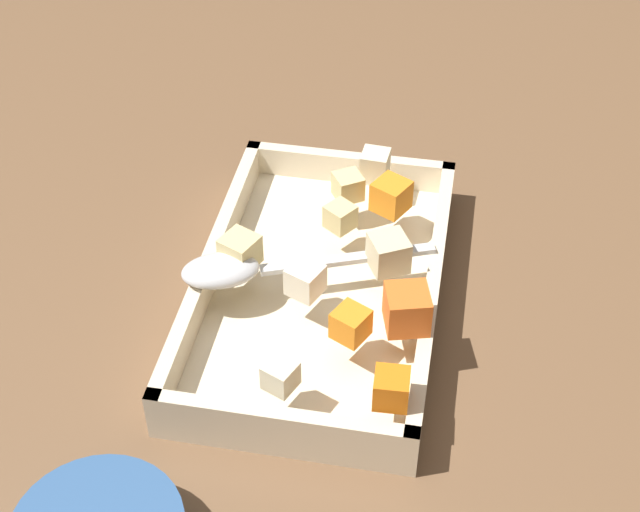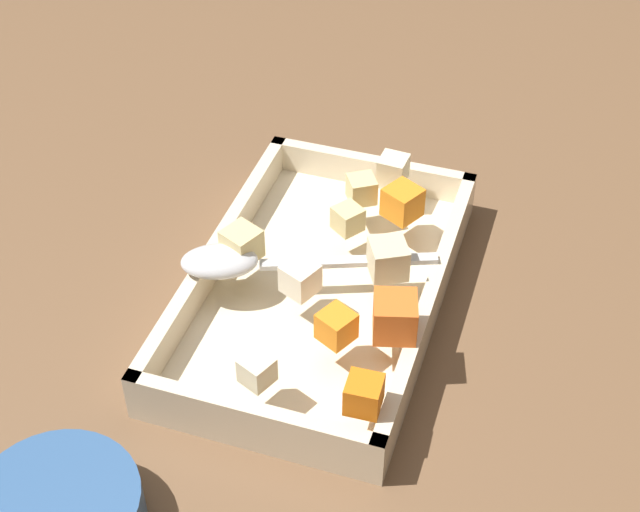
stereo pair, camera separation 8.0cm
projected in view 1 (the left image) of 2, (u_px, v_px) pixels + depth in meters
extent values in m
plane|color=brown|center=(331.00, 297.00, 0.84)|extent=(4.00, 4.00, 0.00)
cube|color=beige|center=(320.00, 297.00, 0.83)|extent=(0.34, 0.20, 0.01)
cube|color=beige|center=(212.00, 264.00, 0.83)|extent=(0.34, 0.01, 0.03)
cube|color=beige|center=(432.00, 292.00, 0.80)|extent=(0.34, 0.01, 0.03)
cube|color=beige|center=(350.00, 167.00, 0.93)|extent=(0.01, 0.20, 0.03)
cube|color=beige|center=(280.00, 426.00, 0.70)|extent=(0.01, 0.20, 0.03)
cube|color=orange|center=(391.00, 388.00, 0.69)|extent=(0.03, 0.03, 0.03)
cube|color=orange|center=(407.00, 309.00, 0.74)|extent=(0.04, 0.04, 0.03)
cube|color=orange|center=(391.00, 196.00, 0.85)|extent=(0.04, 0.04, 0.03)
cube|color=orange|center=(351.00, 324.00, 0.74)|extent=(0.03, 0.03, 0.02)
cube|color=#E0CC89|center=(337.00, 216.00, 0.84)|extent=(0.03, 0.03, 0.02)
cube|color=beige|center=(375.00, 164.00, 0.89)|extent=(0.03, 0.03, 0.03)
cube|color=#E0CC89|center=(240.00, 251.00, 0.80)|extent=(0.04, 0.04, 0.03)
cube|color=beige|center=(280.00, 376.00, 0.70)|extent=(0.03, 0.03, 0.02)
cube|color=#E0CC89|center=(348.00, 186.00, 0.87)|extent=(0.03, 0.03, 0.02)
cube|color=beige|center=(389.00, 250.00, 0.80)|extent=(0.04, 0.04, 0.03)
cube|color=silver|center=(305.00, 280.00, 0.77)|extent=(0.03, 0.03, 0.03)
ellipsoid|color=silver|center=(220.00, 270.00, 0.78)|extent=(0.06, 0.08, 0.02)
cube|color=silver|center=(348.00, 261.00, 0.80)|extent=(0.06, 0.14, 0.01)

